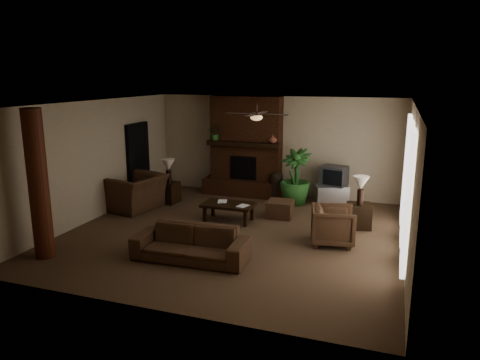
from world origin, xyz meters
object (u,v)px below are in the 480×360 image
at_px(lamp_left, 168,166).
at_px(side_table_right, 359,216).
at_px(armchair_right, 333,224).
at_px(armchair_left, 135,187).
at_px(coffee_table, 228,206).
at_px(floor_plant, 295,189).
at_px(sofa, 191,238).
at_px(floor_vase, 276,184).
at_px(tv_stand, 331,195).
at_px(lamp_right, 361,185).
at_px(log_column, 38,185).
at_px(ottoman, 280,209).
at_px(side_table_left, 168,192).

relative_size(lamp_left, side_table_right, 1.18).
bearing_deg(armchair_right, armchair_left, 69.68).
bearing_deg(lamp_left, coffee_table, -24.88).
relative_size(coffee_table, floor_plant, 0.81).
height_order(sofa, floor_vase, sofa).
bearing_deg(floor_plant, floor_vase, 158.28).
relative_size(coffee_table, tv_stand, 1.41).
bearing_deg(side_table_right, lamp_right, -85.94).
relative_size(sofa, lamp_right, 3.29).
bearing_deg(tv_stand, coffee_table, -155.97).
relative_size(floor_vase, side_table_right, 1.40).
xyz_separation_m(log_column, sofa, (2.68, 0.78, -0.98)).
bearing_deg(side_table_right, ottoman, 174.45).
distance_m(ottoman, side_table_right, 1.88).
height_order(armchair_left, ottoman, armchair_left).
bearing_deg(tv_stand, floor_plant, 174.72).
bearing_deg(floor_plant, lamp_left, -162.30).
height_order(ottoman, floor_vase, floor_vase).
distance_m(side_table_right, lamp_right, 0.73).
relative_size(ottoman, lamp_left, 0.92).
bearing_deg(lamp_left, armchair_right, -19.63).
bearing_deg(side_table_right, side_table_left, 174.91).
distance_m(armchair_left, floor_vase, 3.79).
bearing_deg(ottoman, log_column, -133.26).
bearing_deg(tv_stand, armchair_left, -179.01).
bearing_deg(ottoman, lamp_right, -7.07).
xyz_separation_m(ottoman, side_table_right, (1.87, -0.18, 0.08)).
bearing_deg(floor_vase, tv_stand, 2.86).
height_order(ottoman, floor_plant, floor_plant).
distance_m(tv_stand, side_table_right, 1.96).
bearing_deg(armchair_right, sofa, 113.75).
bearing_deg(armchair_left, side_table_right, 104.26).
distance_m(armchair_right, side_table_right, 1.29).
xyz_separation_m(armchair_right, ottoman, (-1.45, 1.39, -0.23)).
relative_size(log_column, coffee_table, 2.33).
distance_m(log_column, lamp_right, 6.59).
bearing_deg(floor_vase, coffee_table, -104.67).
relative_size(sofa, floor_plant, 1.45).
distance_m(armchair_right, floor_plant, 2.99).
height_order(lamp_left, lamp_right, same).
distance_m(sofa, armchair_right, 2.92).
relative_size(ottoman, floor_plant, 0.41).
bearing_deg(lamp_right, side_table_right, 94.06).
distance_m(ottoman, floor_vase, 1.59).
xyz_separation_m(floor_plant, side_table_left, (-3.25, -1.00, -0.14)).
relative_size(side_table_right, lamp_right, 0.85).
xyz_separation_m(sofa, floor_plant, (1.02, 4.33, -0.01)).
distance_m(log_column, sofa, 2.96).
bearing_deg(side_table_right, lamp_left, 175.15).
height_order(coffee_table, ottoman, coffee_table).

